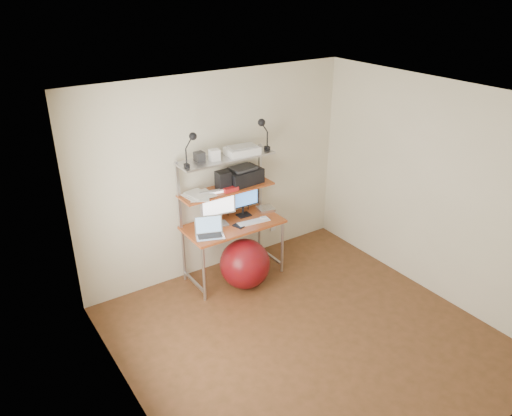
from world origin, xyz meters
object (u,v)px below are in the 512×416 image
(monitor_silver, at_px, (218,205))
(monitor_black, at_px, (243,198))
(exercise_ball, at_px, (245,264))
(laptop, at_px, (209,232))
(printer, at_px, (243,176))

(monitor_silver, relative_size, monitor_black, 1.07)
(monitor_silver, relative_size, exercise_ball, 0.80)
(laptop, xyz_separation_m, printer, (0.64, 0.28, 0.46))
(printer, relative_size, exercise_ball, 0.76)
(monitor_silver, height_order, exercise_ball, monitor_silver)
(laptop, bearing_deg, monitor_silver, 59.60)
(monitor_silver, distance_m, printer, 0.49)
(printer, height_order, exercise_ball, printer)
(monitor_black, relative_size, printer, 0.99)
(exercise_ball, bearing_deg, printer, 58.98)
(exercise_ball, bearing_deg, laptop, 157.12)
(monitor_black, distance_m, exercise_ball, 0.80)
(printer, distance_m, exercise_ball, 1.07)
(laptop, distance_m, printer, 0.84)
(monitor_black, xyz_separation_m, exercise_ball, (-0.23, -0.39, -0.66))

